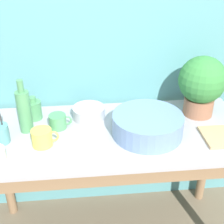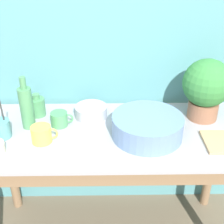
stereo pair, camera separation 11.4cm
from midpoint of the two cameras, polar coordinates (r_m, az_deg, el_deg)
The scene contains 11 objects.
wall_back at distance 1.80m, azimuth -3.07°, elevation 13.75°, with size 6.00×0.05×2.40m.
counter_table at distance 1.70m, azimuth -1.84°, elevation -8.47°, with size 1.44×0.63×0.80m.
potted_plant at distance 1.76m, azimuth 14.34°, elevation 5.05°, with size 0.26×0.26×0.34m.
bowl_wash_large at distance 1.59m, azimuth 4.48°, elevation -2.39°, with size 0.36×0.36×0.11m.
bottle_tall at distance 1.66m, azimuth -17.66°, elevation 0.23°, with size 0.07×0.07×0.29m.
bottle_short at distance 1.79m, azimuth -15.94°, elevation 0.40°, with size 0.09×0.09×0.13m.
mug_yellow at distance 1.56m, azimuth -14.67°, elevation -4.60°, with size 0.13×0.10×0.09m.
mug_green at distance 1.68m, azimuth -11.75°, elevation -1.74°, with size 0.12×0.09×0.08m.
bowl_small_steel at distance 1.75m, azimuth -6.14°, elevation -0.10°, with size 0.18×0.18×0.06m.
utensil_cup at distance 1.65m, azimuth -21.76°, elevation -3.74°, with size 0.09×0.09×0.23m.
tray_board at distance 1.66m, azimuth 18.01°, elevation -4.31°, with size 0.22×0.19×0.02m.
Camera 1 is at (-0.14, -1.04, 1.70)m, focal length 50.00 mm.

